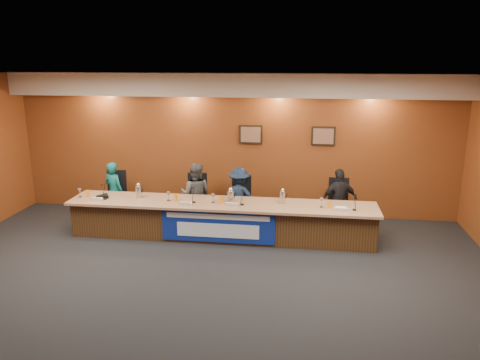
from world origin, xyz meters
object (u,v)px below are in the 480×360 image
at_px(banner, 218,226).
at_px(panelist_c, 239,197).
at_px(office_chair_c, 240,204).
at_px(carafe_left, 139,192).
at_px(office_chair_b, 197,202).
at_px(panelist_d, 339,201).
at_px(office_chair_a, 117,198).
at_px(panelist_a, 114,192).
at_px(carafe_right, 282,197).
at_px(panelist_b, 196,194).
at_px(carafe_mid, 231,196).
at_px(office_chair_d, 338,208).
at_px(dais_body, 222,221).
at_px(speakerphone, 104,196).

relative_size(banner, panelist_c, 1.69).
relative_size(office_chair_c, carafe_left, 1.92).
bearing_deg(carafe_left, office_chair_b, 34.96).
bearing_deg(panelist_d, office_chair_a, -18.48).
distance_m(panelist_a, office_chair_a, 0.21).
xyz_separation_m(banner, carafe_right, (1.21, 0.47, 0.50)).
distance_m(office_chair_c, carafe_left, 2.15).
bearing_deg(panelist_b, office_chair_c, -172.40).
relative_size(office_chair_b, carafe_mid, 2.15).
relative_size(office_chair_a, office_chair_c, 1.00).
xyz_separation_m(office_chair_b, office_chair_d, (3.02, 0.00, 0.00)).
bearing_deg(office_chair_b, office_chair_c, -7.43).
height_order(office_chair_d, carafe_right, carafe_right).
bearing_deg(panelist_b, carafe_left, 32.63).
bearing_deg(panelist_a, dais_body, -171.62).
distance_m(office_chair_b, carafe_right, 2.04).
xyz_separation_m(panelist_c, office_chair_a, (-2.77, 0.10, -0.17)).
xyz_separation_m(panelist_d, carafe_right, (-1.14, -0.60, 0.21)).
relative_size(panelist_a, panelist_b, 0.98).
xyz_separation_m(office_chair_a, carafe_mid, (2.69, -0.72, 0.38)).
height_order(panelist_d, office_chair_c, panelist_d).
relative_size(panelist_c, carafe_left, 5.19).
height_order(office_chair_b, office_chair_c, same).
height_order(dais_body, office_chair_a, dais_body).
relative_size(panelist_d, office_chair_b, 2.79).
bearing_deg(dais_body, speakerphone, -179.33).
xyz_separation_m(dais_body, office_chair_b, (-0.67, 0.75, 0.13)).
bearing_deg(carafe_left, office_chair_c, 20.12).
height_order(banner, panelist_b, panelist_b).
relative_size(banner, panelist_d, 1.64).
distance_m(banner, office_chair_a, 2.77).
bearing_deg(carafe_mid, carafe_left, -179.96).
relative_size(dais_body, panelist_b, 4.39).
xyz_separation_m(office_chair_c, carafe_right, (0.94, -0.70, 0.40)).
xyz_separation_m(panelist_d, office_chair_b, (-3.02, 0.10, -0.19)).
xyz_separation_m(panelist_a, carafe_left, (0.79, -0.63, 0.21)).
distance_m(panelist_c, carafe_right, 1.14).
bearing_deg(carafe_left, carafe_mid, 0.04).
bearing_deg(office_chair_c, office_chair_d, 1.52).
bearing_deg(office_chair_c, speakerphone, -162.39).
bearing_deg(carafe_mid, panelist_d, 16.16).
relative_size(carafe_left, speakerphone, 0.78).
relative_size(dais_body, office_chair_d, 12.50).
bearing_deg(dais_body, office_chair_c, 70.32).
relative_size(banner, speakerphone, 6.88).
relative_size(panelist_d, speakerphone, 4.18).
bearing_deg(panelist_c, panelist_a, 6.30).
distance_m(panelist_c, office_chair_d, 2.08).
height_order(banner, panelist_c, panelist_c).
xyz_separation_m(banner, office_chair_d, (2.34, 1.17, 0.10)).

